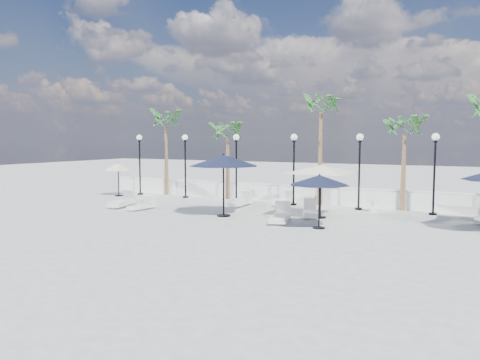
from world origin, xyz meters
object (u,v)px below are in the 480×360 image
at_px(lounger_0, 122,202).
at_px(parasol_navy_left, 223,161).
at_px(lounger_2, 246,199).
at_px(lounger_3, 241,202).
at_px(lounger_4, 310,212).
at_px(lounger_6, 280,216).
at_px(parasol_cream_sq_a, 321,165).
at_px(lounger_1, 141,206).
at_px(parasol_cream_small, 118,167).
at_px(lounger_5, 285,201).
at_px(parasol_navy_mid, 319,180).

xyz_separation_m(lounger_0, parasol_navy_left, (6.22, -0.12, 2.30)).
xyz_separation_m(lounger_0, lounger_2, (5.06, 4.49, -0.03)).
height_order(lounger_0, lounger_3, lounger_0).
xyz_separation_m(lounger_4, lounger_6, (-0.70, -1.88, 0.03)).
height_order(lounger_2, lounger_6, lounger_6).
distance_m(lounger_3, parasol_cream_sq_a, 5.61).
xyz_separation_m(lounger_1, parasol_cream_small, (-5.00, 3.89, 1.61)).
bearing_deg(parasol_cream_small, lounger_0, -46.05).
xyz_separation_m(lounger_1, lounger_2, (3.45, 4.86, 0.02)).
relative_size(lounger_1, lounger_6, 0.74).
bearing_deg(lounger_4, lounger_6, -131.02).
relative_size(lounger_1, lounger_3, 0.88).
relative_size(lounger_4, parasol_cream_sq_a, 0.38).
xyz_separation_m(lounger_0, lounger_5, (7.38, 4.49, -0.03)).
relative_size(lounger_0, lounger_2, 1.20).
distance_m(lounger_2, lounger_3, 1.39).
relative_size(lounger_1, parasol_navy_mid, 0.68).
height_order(lounger_6, parasol_cream_sq_a, parasol_cream_sq_a).
relative_size(lounger_0, lounger_4, 1.07).
relative_size(lounger_5, parasol_cream_sq_a, 0.36).
xyz_separation_m(lounger_4, parasol_cream_small, (-13.27, 2.03, 1.57)).
xyz_separation_m(lounger_0, lounger_3, (5.42, 3.15, -0.02)).
bearing_deg(parasol_navy_left, parasol_navy_mid, -9.80).
height_order(lounger_0, lounger_4, lounger_0).
bearing_deg(parasol_navy_left, parasol_cream_small, 159.27).
bearing_deg(lounger_4, parasol_navy_left, -176.93).
relative_size(lounger_0, parasol_navy_mid, 0.88).
height_order(lounger_1, parasol_cream_small, parasol_cream_small).
xyz_separation_m(lounger_1, parasol_navy_left, (4.62, 0.25, 2.36)).
distance_m(lounger_1, parasol_navy_left, 5.19).
distance_m(lounger_0, parasol_navy_mid, 11.23).
bearing_deg(parasol_cream_sq_a, parasol_navy_left, -158.37).
distance_m(parasol_navy_left, parasol_cream_small, 10.31).
xyz_separation_m(lounger_3, parasol_cream_small, (-8.82, 0.37, 1.57)).
bearing_deg(lounger_3, lounger_2, 105.08).
relative_size(lounger_2, lounger_4, 0.89).
xyz_separation_m(lounger_1, lounger_6, (7.57, -0.02, 0.06)).
relative_size(lounger_0, lounger_3, 1.15).
bearing_deg(lounger_5, lounger_0, -145.49).
height_order(parasol_navy_left, parasol_cream_small, parasol_navy_left).
xyz_separation_m(lounger_6, parasol_cream_small, (-12.57, 3.91, 1.54)).
distance_m(lounger_0, lounger_3, 6.27).
distance_m(parasol_cream_sq_a, parasol_cream_small, 13.88).
distance_m(lounger_0, lounger_6, 9.19).
relative_size(lounger_4, parasol_navy_mid, 0.83).
height_order(lounger_2, lounger_4, lounger_4).
bearing_deg(lounger_5, lounger_1, -136.73).
relative_size(lounger_3, lounger_6, 0.84).
distance_m(lounger_2, lounger_4, 5.68).
distance_m(lounger_2, lounger_6, 6.39).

